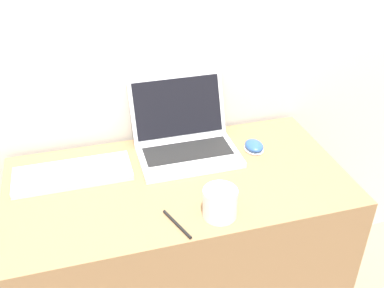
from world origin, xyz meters
name	(u,v)px	position (x,y,z in m)	size (l,w,h in m)	color
wall_back	(151,9)	(0.00, 0.63, 1.25)	(7.00, 0.04, 2.50)	silver
desk	(180,260)	(0.00, 0.30, 0.38)	(1.14, 0.59, 0.77)	#936D47
laptop	(185,137)	(0.07, 0.47, 0.83)	(0.36, 0.32, 0.24)	silver
drink_cup	(220,202)	(0.08, 0.09, 0.82)	(0.10, 0.10, 0.09)	white
computer_mouse	(254,146)	(0.32, 0.40, 0.78)	(0.07, 0.09, 0.03)	white
external_keyboard	(73,174)	(-0.34, 0.41, 0.78)	(0.39, 0.16, 0.02)	silver
pen	(177,224)	(-0.06, 0.08, 0.77)	(0.06, 0.14, 0.01)	black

